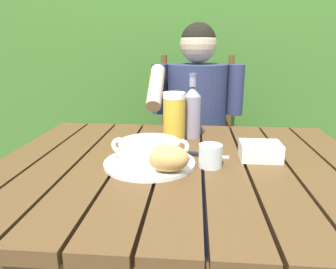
% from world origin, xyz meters
% --- Properties ---
extents(dining_table, '(1.18, 0.95, 0.72)m').
position_xyz_m(dining_table, '(-0.00, 0.00, 0.63)').
color(dining_table, brown).
rests_on(dining_table, ground_plane).
extents(hedge_backdrop, '(3.02, 0.77, 2.57)m').
position_xyz_m(hedge_backdrop, '(-0.08, 1.52, 0.93)').
color(hedge_backdrop, '#3F6F29').
rests_on(hedge_backdrop, ground_plane).
extents(chair_near_diner, '(0.45, 0.44, 1.02)m').
position_xyz_m(chair_near_diner, '(0.05, 0.92, 0.50)').
color(chair_near_diner, brown).
rests_on(chair_near_diner, ground_plane).
extents(person_eating, '(0.48, 0.47, 1.19)m').
position_xyz_m(person_eating, '(0.05, 0.71, 0.70)').
color(person_eating, navy).
rests_on(person_eating, ground_plane).
extents(serving_plate, '(0.28, 0.28, 0.01)m').
position_xyz_m(serving_plate, '(-0.10, -0.03, 0.73)').
color(serving_plate, white).
rests_on(serving_plate, dining_table).
extents(soup_bowl, '(0.24, 0.19, 0.07)m').
position_xyz_m(soup_bowl, '(-0.10, -0.03, 0.77)').
color(soup_bowl, white).
rests_on(soup_bowl, serving_plate).
extents(bread_roll, '(0.13, 0.11, 0.08)m').
position_xyz_m(bread_roll, '(-0.03, -0.11, 0.77)').
color(bread_roll, tan).
rests_on(bread_roll, serving_plate).
extents(beer_glass, '(0.09, 0.09, 0.19)m').
position_xyz_m(beer_glass, '(-0.04, 0.23, 0.82)').
color(beer_glass, gold).
rests_on(beer_glass, dining_table).
extents(beer_bottle, '(0.07, 0.07, 0.25)m').
position_xyz_m(beer_bottle, '(0.03, 0.28, 0.83)').
color(beer_bottle, gray).
rests_on(beer_bottle, dining_table).
extents(water_glass_small, '(0.07, 0.07, 0.07)m').
position_xyz_m(water_glass_small, '(0.09, -0.03, 0.76)').
color(water_glass_small, silver).
rests_on(water_glass_small, dining_table).
extents(butter_tub, '(0.13, 0.10, 0.06)m').
position_xyz_m(butter_tub, '(0.25, 0.04, 0.75)').
color(butter_tub, white).
rests_on(butter_tub, dining_table).
extents(table_knife, '(0.17, 0.05, 0.01)m').
position_xyz_m(table_knife, '(0.05, 0.06, 0.73)').
color(table_knife, silver).
rests_on(table_knife, dining_table).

